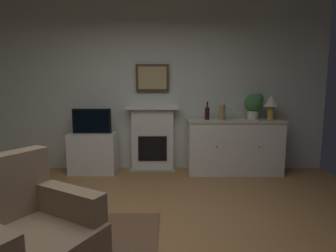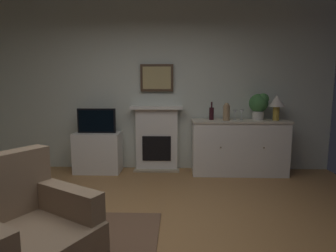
% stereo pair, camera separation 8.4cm
% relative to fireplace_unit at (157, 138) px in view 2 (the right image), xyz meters
% --- Properties ---
extents(ground_plane, '(5.99, 4.96, 0.10)m').
position_rel_fireplace_unit_xyz_m(ground_plane, '(-0.05, -2.32, -0.60)').
color(ground_plane, '#9E7042').
rests_on(ground_plane, ground).
extents(wall_rear, '(5.99, 0.06, 2.92)m').
position_rel_fireplace_unit_xyz_m(wall_rear, '(-0.05, 0.13, 0.91)').
color(wall_rear, silver).
rests_on(wall_rear, ground_plane).
extents(fireplace_unit, '(0.87, 0.30, 1.10)m').
position_rel_fireplace_unit_xyz_m(fireplace_unit, '(0.00, 0.00, 0.00)').
color(fireplace_unit, white).
rests_on(fireplace_unit, ground_plane).
extents(framed_picture, '(0.55, 0.04, 0.45)m').
position_rel_fireplace_unit_xyz_m(framed_picture, '(0.00, 0.05, 1.02)').
color(framed_picture, '#473323').
extents(sideboard_cabinet, '(1.53, 0.49, 0.89)m').
position_rel_fireplace_unit_xyz_m(sideboard_cabinet, '(1.35, -0.18, -0.10)').
color(sideboard_cabinet, white).
rests_on(sideboard_cabinet, ground_plane).
extents(table_lamp, '(0.26, 0.26, 0.40)m').
position_rel_fireplace_unit_xyz_m(table_lamp, '(1.92, -0.18, 0.62)').
color(table_lamp, '#B79338').
rests_on(table_lamp, sideboard_cabinet).
extents(wine_bottle, '(0.08, 0.08, 0.29)m').
position_rel_fireplace_unit_xyz_m(wine_bottle, '(0.90, -0.14, 0.45)').
color(wine_bottle, '#331419').
rests_on(wine_bottle, sideboard_cabinet).
extents(wine_glass_left, '(0.07, 0.07, 0.16)m').
position_rel_fireplace_unit_xyz_m(wine_glass_left, '(1.28, -0.15, 0.46)').
color(wine_glass_left, silver).
rests_on(wine_glass_left, sideboard_cabinet).
extents(wine_glass_center, '(0.07, 0.07, 0.16)m').
position_rel_fireplace_unit_xyz_m(wine_glass_center, '(1.39, -0.15, 0.46)').
color(wine_glass_center, silver).
rests_on(wine_glass_center, sideboard_cabinet).
extents(vase_decorative, '(0.11, 0.11, 0.28)m').
position_rel_fireplace_unit_xyz_m(vase_decorative, '(1.13, -0.23, 0.48)').
color(vase_decorative, '#9E7F5B').
rests_on(vase_decorative, sideboard_cabinet).
extents(tv_cabinet, '(0.75, 0.42, 0.67)m').
position_rel_fireplace_unit_xyz_m(tv_cabinet, '(-0.97, -0.16, -0.21)').
color(tv_cabinet, white).
rests_on(tv_cabinet, ground_plane).
extents(tv_set, '(0.62, 0.07, 0.40)m').
position_rel_fireplace_unit_xyz_m(tv_set, '(-0.98, -0.19, 0.32)').
color(tv_set, black).
rests_on(tv_set, tv_cabinet).
extents(potted_plant_small, '(0.30, 0.30, 0.43)m').
position_rel_fireplace_unit_xyz_m(potted_plant_small, '(1.66, -0.13, 0.60)').
color(potted_plant_small, beige).
rests_on(potted_plant_small, sideboard_cabinet).
extents(armchair, '(1.08, 1.06, 0.92)m').
position_rel_fireplace_unit_xyz_m(armchair, '(-0.75, -2.79, -0.17)').
color(armchair, '#8C7259').
rests_on(armchair, ground_plane).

